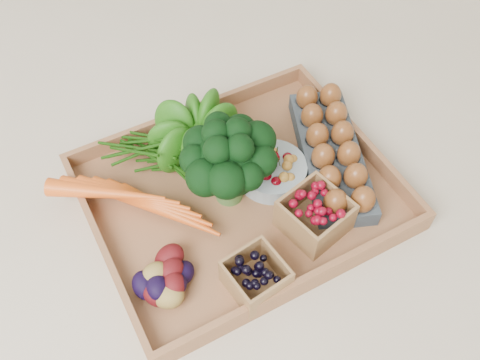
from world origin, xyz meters
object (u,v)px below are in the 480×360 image
broccoli (229,174)px  cherry_bowl (272,171)px  egg_carton (331,155)px  tray (240,196)px

broccoli → cherry_bowl: (0.09, 0.00, -0.05)m
cherry_bowl → egg_carton: egg_carton is taller
tray → egg_carton: size_ratio=1.75×
broccoli → cherry_bowl: size_ratio=1.27×
broccoli → egg_carton: size_ratio=0.54×
broccoli → tray: bearing=-19.5°
cherry_bowl → egg_carton: bearing=-9.8°
egg_carton → tray: bearing=-162.5°
broccoli → egg_carton: 0.22m
tray → cherry_bowl: bearing=5.7°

